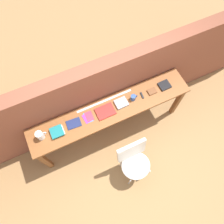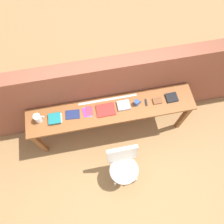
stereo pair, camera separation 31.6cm
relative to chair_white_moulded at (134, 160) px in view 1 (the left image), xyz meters
name	(u,v)px [view 1 (the left image)]	position (x,y,z in m)	size (l,w,h in m)	color
ground_plane	(118,144)	(-0.03, 0.46, -0.53)	(40.00, 40.00, 0.00)	#9E7547
brick_wall_back	(101,95)	(-0.03, 1.10, 0.25)	(6.00, 0.20, 1.55)	brown
sideboard	(111,113)	(-0.03, 0.76, 0.21)	(2.50, 0.44, 0.88)	brown
chair_white_moulded	(134,160)	(0.00, 0.00, 0.00)	(0.44, 0.45, 0.89)	silver
pitcher_white	(40,135)	(-1.08, 0.78, 0.43)	(0.14, 0.10, 0.18)	white
book_stack_leftmost	(57,132)	(-0.86, 0.76, 0.38)	(0.19, 0.17, 0.05)	white
magazine_cycling	(74,124)	(-0.60, 0.78, 0.36)	(0.20, 0.14, 0.01)	navy
pamphlet_pile_colourful	(88,117)	(-0.37, 0.78, 0.36)	(0.15, 0.17, 0.01)	#3399D8
book_open_centre	(105,111)	(-0.12, 0.76, 0.36)	(0.27, 0.20, 0.02)	red
book_grey_hardcover	(121,103)	(0.15, 0.78, 0.37)	(0.18, 0.16, 0.03)	#9E9EA3
mug	(133,98)	(0.35, 0.77, 0.40)	(0.11, 0.08, 0.09)	#2D4C8C
multitool_folded	(142,95)	(0.49, 0.77, 0.36)	(0.02, 0.11, 0.02)	black
leather_journal_brown	(152,91)	(0.66, 0.76, 0.37)	(0.13, 0.10, 0.02)	brown
book_repair_rightmost	(164,85)	(0.89, 0.77, 0.37)	(0.17, 0.15, 0.03)	black
ruler_metal_back_edge	(104,101)	(-0.06, 0.93, 0.35)	(0.88, 0.03, 0.00)	silver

